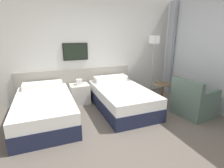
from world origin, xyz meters
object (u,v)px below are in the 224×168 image
Objects in this scene: bed_near_window at (121,98)px; armchair at (193,102)px; floor_lamp at (154,48)px; nightstand at (80,93)px; side_table at (162,91)px; bed_near_door at (45,109)px.

armchair reaches higher than bed_near_window.
bed_near_window is 1.15× the size of floor_lamp.
armchair is at bearing -33.68° from bed_near_window.
side_table is at bearing -28.79° from nightstand.
armchair is (3.10, -0.91, 0.02)m from bed_near_door.
bed_near_window is at bearing -157.33° from floor_lamp.
bed_near_door is 1.12m from nightstand.
armchair reaches higher than bed_near_door.
nightstand is 2.10m from side_table.
side_table is at bearing -105.42° from floor_lamp.
floor_lamp is (2.93, 0.49, 1.11)m from bed_near_door.
side_table is (1.83, -1.01, 0.17)m from nightstand.
bed_near_door is 2.32× the size of armchair.
side_table is 0.72× the size of armchair.
nightstand is (-0.87, 0.71, -0.01)m from bed_near_window.
bed_near_window is at bearing 162.60° from side_table.
bed_near_window is at bearing -39.01° from nightstand.
floor_lamp is 1.78m from armchair.
armchair is (1.36, -0.91, 0.02)m from bed_near_window.
bed_near_door is 3.22× the size of side_table.
bed_near_door is 3.17m from floor_lamp.
armchair is at bearing -82.75° from floor_lamp.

